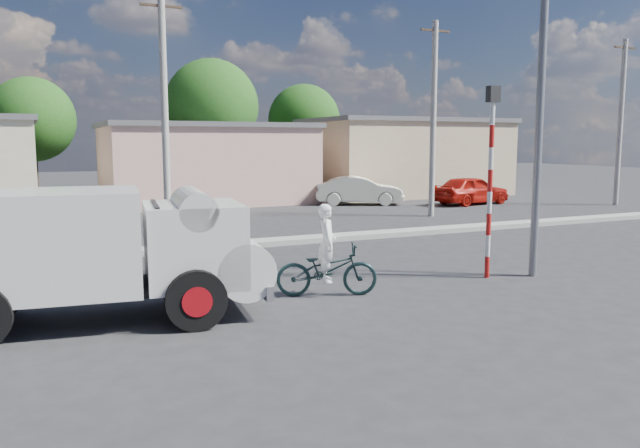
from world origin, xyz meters
name	(u,v)px	position (x,y,z in m)	size (l,w,h in m)	color
ground_plane	(405,309)	(0.00, 0.00, 0.00)	(120.00, 120.00, 0.00)	#2B2A2D
median	(262,243)	(0.00, 8.00, 0.08)	(40.00, 0.80, 0.16)	#99968E
truck	(104,249)	(-5.19, 1.51, 1.28)	(5.82, 2.78, 2.32)	black
bicycle	(327,270)	(-0.89, 1.54, 0.54)	(0.72, 2.05, 1.08)	black
cyclist	(327,257)	(-0.89, 1.54, 0.80)	(0.58, 0.38, 1.59)	white
car_cream	(359,190)	(8.55, 17.51, 0.71)	(1.50, 4.29, 1.42)	#EBEACE
car_red	(471,190)	(13.73, 15.32, 0.71)	(1.69, 4.19, 1.43)	#B5140B
traffic_pole	(491,165)	(3.20, 1.50, 2.59)	(0.28, 0.18, 4.36)	red
streetlight	(537,59)	(4.14, 1.20, 4.96)	(2.34, 0.22, 9.00)	slate
building_row	(189,161)	(1.10, 22.00, 2.13)	(37.80, 7.30, 4.44)	beige
tree_row	(103,112)	(-2.27, 28.62, 4.83)	(34.13, 7.32, 8.10)	#38281E
utility_poles	(306,116)	(3.25, 12.00, 4.07)	(35.40, 0.24, 8.00)	#99968E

